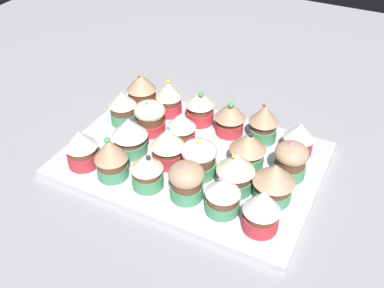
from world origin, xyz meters
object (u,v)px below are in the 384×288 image
object	(u,v)px
cupcake_2	(147,170)
cupcake_18	(200,107)
cupcake_17	(169,97)
cupcake_20	(264,122)
cupcake_7	(168,145)
cupcake_11	(123,107)
baking_tray	(192,159)
cupcake_10	(274,181)
cupcake_16	(142,90)
cupcake_14	(248,148)
cupcake_5	(262,209)
cupcake_4	(223,195)
cupcake_13	(181,128)
cupcake_8	(199,158)
cupcake_0	(81,148)
cupcake_19	(230,117)
cupcake_3	(186,181)
cupcake_21	(299,138)
cupcake_1	(111,157)
cupcake_12	(150,117)
cupcake_15	(291,160)
cupcake_6	(130,135)
cupcake_9	(236,171)

from	to	relation	value
cupcake_2	cupcake_18	xyz separation A→B (cm)	(-0.39, 20.80, 0.17)
cupcake_17	cupcake_20	world-z (taller)	same
cupcake_7	cupcake_11	distance (cm)	15.80
baking_tray	cupcake_10	xyz separation A→B (cm)	(16.39, -3.59, 4.41)
baking_tray	cupcake_16	size ratio (longest dim) A/B	5.64
cupcake_7	cupcake_14	distance (cm)	13.95
cupcake_5	cupcake_10	size ratio (longest dim) A/B	1.06
cupcake_4	cupcake_5	world-z (taller)	cupcake_5
cupcake_2	cupcake_13	xyz separation A→B (cm)	(-0.42, 12.81, 0.14)
cupcake_14	cupcake_4	bearing A→B (deg)	-87.19
cupcake_8	cupcake_10	world-z (taller)	cupcake_10
cupcake_13	cupcake_14	distance (cm)	13.28
cupcake_5	cupcake_8	world-z (taller)	cupcake_5
cupcake_0	cupcake_19	world-z (taller)	same
cupcake_0	cupcake_14	size ratio (longest dim) A/B	1.02
cupcake_3	cupcake_2	bearing A→B (deg)	-174.88
cupcake_13	cupcake_21	xyz separation A→B (cm)	(20.32, 7.06, -0.18)
cupcake_3	cupcake_10	distance (cm)	13.93
cupcake_0	cupcake_1	distance (cm)	6.39
cupcake_4	cupcake_19	xyz separation A→B (cm)	(-7.06, 19.53, 0.40)
cupcake_19	cupcake_8	bearing A→B (deg)	-90.66
cupcake_12	cupcake_18	distance (cm)	10.20
cupcake_5	cupcake_16	world-z (taller)	cupcake_16
cupcake_15	cupcake_1	bearing A→B (deg)	-153.04
cupcake_7	cupcake_19	size ratio (longest dim) A/B	1.05
cupcake_15	cupcake_18	xyz separation A→B (cm)	(-20.81, 7.63, 0.09)
cupcake_8	cupcake_10	distance (cm)	13.44
cupcake_5	cupcake_6	world-z (taller)	cupcake_5
cupcake_9	cupcake_20	bearing A→B (deg)	91.96
cupcake_9	cupcake_16	world-z (taller)	cupcake_16
cupcake_17	cupcake_19	distance (cm)	13.83
cupcake_3	cupcake_13	bearing A→B (deg)	121.34
baking_tray	cupcake_4	bearing A→B (deg)	-43.25
cupcake_11	cupcake_9	bearing A→B (deg)	-16.24
cupcake_13	cupcake_4	bearing A→B (deg)	-41.77
cupcake_12	cupcake_19	world-z (taller)	cupcake_19
cupcake_6	cupcake_12	size ratio (longest dim) A/B	1.10
cupcake_13	cupcake_11	bearing A→B (deg)	175.87
cupcake_2	cupcake_16	size ratio (longest dim) A/B	0.85
cupcake_15	cupcake_5	bearing A→B (deg)	-91.46
cupcake_2	cupcake_21	distance (cm)	28.12
baking_tray	cupcake_8	world-z (taller)	cupcake_8
cupcake_6	cupcake_17	distance (cm)	14.42
cupcake_5	cupcake_6	distance (cm)	28.30
cupcake_2	cupcake_9	distance (cm)	14.57
cupcake_3	cupcake_12	size ratio (longest dim) A/B	1.02
cupcake_10	cupcake_15	size ratio (longest dim) A/B	1.03
cupcake_0	cupcake_16	bearing A→B (deg)	91.52
cupcake_3	cupcake_18	xyz separation A→B (cm)	(-7.39, 20.17, 0.12)
cupcake_7	cupcake_11	xyz separation A→B (cm)	(-14.13, 7.06, -0.39)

